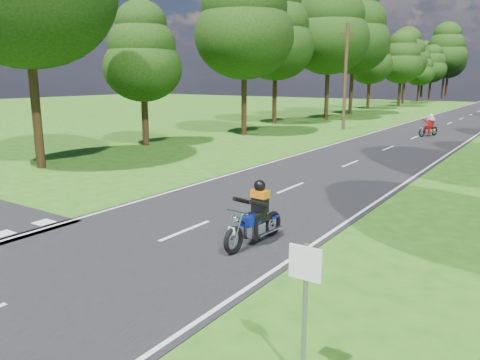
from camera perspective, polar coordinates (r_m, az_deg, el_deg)
The scene contains 7 objects.
ground at distance 11.37m, azimuth -13.33°, elevation -8.78°, with size 160.00×160.00×0.00m, color #265814.
main_road at distance 57.77m, azimuth 26.33°, elevation 7.15°, with size 7.00×140.00×0.02m, color black.
road_markings at distance 55.94m, azimuth 25.92°, elevation 7.07°, with size 7.40×140.00×0.01m.
telegraph_pole at distance 37.74m, azimuth 12.73°, elevation 12.17°, with size 1.20×0.26×8.00m.
road_sign at distance 6.24m, azimuth 7.91°, elevation -13.43°, with size 0.45×0.07×2.00m.
rider_near_blue at distance 11.39m, azimuth 1.75°, elevation -4.06°, with size 0.64×1.92×1.60m, color navy, non-canonical shape.
rider_far_red at distance 35.14m, azimuth 22.03°, elevation 6.22°, with size 0.62×1.85×1.54m, color maroon, non-canonical shape.
Camera 1 is at (7.92, -7.08, 4.05)m, focal length 35.00 mm.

